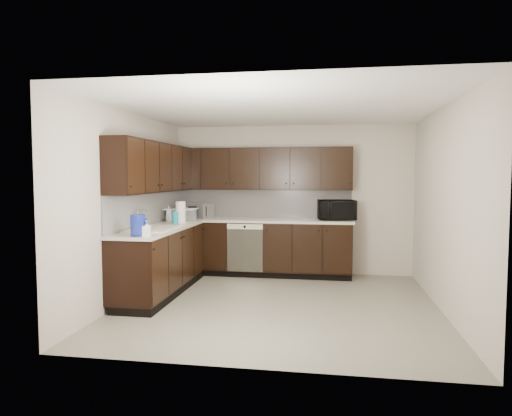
{
  "coord_description": "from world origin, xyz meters",
  "views": [
    {
      "loc": [
        0.64,
        -5.74,
        1.65
      ],
      "look_at": [
        -0.39,
        0.6,
        1.2
      ],
      "focal_mm": 32.0,
      "sensor_mm": 36.0,
      "label": 1
    }
  ],
  "objects_px": {
    "toaster_oven": "(200,211)",
    "storage_bin": "(181,215)",
    "sink": "(153,234)",
    "blue_pitcher": "(138,226)",
    "microwave": "(337,210)"
  },
  "relations": [
    {
      "from": "toaster_oven",
      "to": "blue_pitcher",
      "type": "height_order",
      "value": "blue_pitcher"
    },
    {
      "from": "toaster_oven",
      "to": "storage_bin",
      "type": "relative_size",
      "value": 0.85
    },
    {
      "from": "microwave",
      "to": "toaster_oven",
      "type": "bearing_deg",
      "value": 171.17
    },
    {
      "from": "microwave",
      "to": "toaster_oven",
      "type": "height_order",
      "value": "microwave"
    },
    {
      "from": "sink",
      "to": "blue_pitcher",
      "type": "height_order",
      "value": "sink"
    },
    {
      "from": "sink",
      "to": "storage_bin",
      "type": "distance_m",
      "value": 1.26
    },
    {
      "from": "sink",
      "to": "blue_pitcher",
      "type": "xyz_separation_m",
      "value": [
        0.09,
        -0.69,
        0.19
      ]
    },
    {
      "from": "storage_bin",
      "to": "blue_pitcher",
      "type": "distance_m",
      "value": 1.95
    },
    {
      "from": "microwave",
      "to": "blue_pitcher",
      "type": "bearing_deg",
      "value": -143.56
    },
    {
      "from": "sink",
      "to": "toaster_oven",
      "type": "relative_size",
      "value": 2.06
    },
    {
      "from": "storage_bin",
      "to": "blue_pitcher",
      "type": "bearing_deg",
      "value": -86.24
    },
    {
      "from": "sink",
      "to": "blue_pitcher",
      "type": "relative_size",
      "value": 3.19
    },
    {
      "from": "storage_bin",
      "to": "toaster_oven",
      "type": "bearing_deg",
      "value": 68.62
    },
    {
      "from": "microwave",
      "to": "storage_bin",
      "type": "distance_m",
      "value": 2.52
    },
    {
      "from": "toaster_oven",
      "to": "storage_bin",
      "type": "height_order",
      "value": "toaster_oven"
    }
  ]
}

